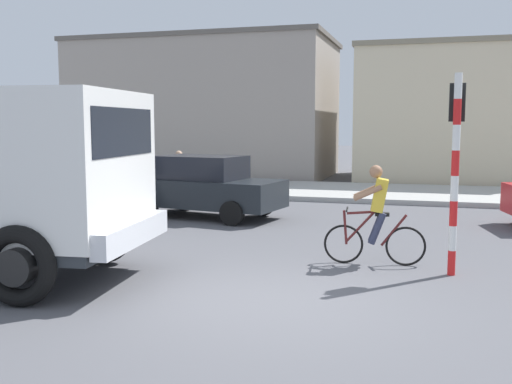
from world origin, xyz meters
name	(u,v)px	position (x,y,z in m)	size (l,w,h in m)	color
ground_plane	(283,302)	(0.00, 0.00, 0.00)	(120.00, 120.00, 0.00)	#56565B
sidewalk_far	(372,192)	(0.00, 12.91, 0.08)	(80.00, 5.00, 0.16)	#ADADA8
cyclist	(376,215)	(1.00, 2.56, 0.86)	(1.73, 0.51, 1.72)	black
traffic_light_pole	(456,146)	(2.24, 2.27, 2.07)	(0.24, 0.43, 3.20)	red
car_white_mid	(71,186)	(-7.01, 5.60, 0.82)	(4.09, 2.05, 1.60)	#B7B7BC
car_far_side	(204,186)	(-3.74, 6.66, 0.82)	(4.23, 2.38, 1.60)	#1E2328
pedestrian_near_kerb	(179,176)	(-5.41, 8.87, 0.85)	(0.34, 0.22, 1.62)	#2D334C
building_corner_left	(207,109)	(-8.38, 18.98, 3.15)	(11.88, 6.65, 6.30)	#9E9389
building_mid_block	(453,115)	(2.78, 19.36, 2.80)	(7.82, 7.50, 5.59)	beige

